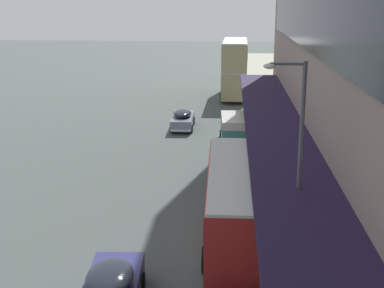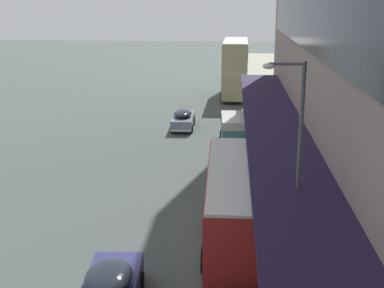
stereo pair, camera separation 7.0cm
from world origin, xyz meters
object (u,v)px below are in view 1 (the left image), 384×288
object	(u,v)px
sedan_oncoming_rear	(231,74)
vw_van	(233,128)
transit_bus_kerbside_front	(235,67)
sedan_oncoming_front	(111,288)
sedan_lead_near	(183,119)
street_lamp	(296,157)
transit_bus_kerbside_rear	(237,198)

from	to	relation	value
sedan_oncoming_rear	vw_van	world-z (taller)	vw_van
vw_van	transit_bus_kerbside_front	bearing A→B (deg)	89.63
sedan_oncoming_front	sedan_lead_near	bearing A→B (deg)	89.94
transit_bus_kerbside_front	sedan_lead_near	size ratio (longest dim) A/B	1.97
sedan_oncoming_front	street_lamp	world-z (taller)	street_lamp
transit_bus_kerbside_front	vw_van	size ratio (longest dim) A/B	2.05
vw_van	street_lamp	bearing A→B (deg)	-83.74
sedan_lead_near	sedan_oncoming_rear	world-z (taller)	sedan_lead_near
street_lamp	transit_bus_kerbside_front	bearing A→B (deg)	93.02
sedan_lead_near	vw_van	distance (m)	5.77
sedan_lead_near	sedan_oncoming_front	bearing A→B (deg)	-90.06
street_lamp	sedan_oncoming_front	bearing A→B (deg)	-156.40
sedan_oncoming_rear	street_lamp	bearing A→B (deg)	-87.25
transit_bus_kerbside_front	sedan_oncoming_rear	size ratio (longest dim) A/B	2.05
sedan_oncoming_front	street_lamp	xyz separation A→B (m)	(6.20, 2.71, 3.90)
sedan_oncoming_front	sedan_oncoming_rear	bearing A→B (deg)	85.86
transit_bus_kerbside_rear	sedan_lead_near	bearing A→B (deg)	101.78
transit_bus_kerbside_front	vw_van	distance (m)	18.65
transit_bus_kerbside_front	transit_bus_kerbside_rear	xyz separation A→B (m)	(0.02, -34.55, -1.38)
sedan_oncoming_rear	street_lamp	world-z (taller)	street_lamp
transit_bus_kerbside_rear	street_lamp	xyz separation A→B (m)	(1.98, -3.27, 2.88)
transit_bus_kerbside_rear	sedan_oncoming_rear	xyz separation A→B (m)	(-0.42, 46.57, -1.08)
sedan_oncoming_front	vw_van	xyz separation A→B (m)	(4.08, 22.01, 0.29)
sedan_oncoming_rear	sedan_oncoming_front	bearing A→B (deg)	-94.14
transit_bus_kerbside_rear	sedan_oncoming_rear	world-z (taller)	transit_bus_kerbside_rear
vw_van	sedan_oncoming_front	bearing A→B (deg)	-100.51
transit_bus_kerbside_rear	street_lamp	size ratio (longest dim) A/B	1.29
transit_bus_kerbside_front	transit_bus_kerbside_rear	distance (m)	34.58
transit_bus_kerbside_front	vw_van	world-z (taller)	transit_bus_kerbside_front
transit_bus_kerbside_rear	street_lamp	distance (m)	4.79
transit_bus_kerbside_front	transit_bus_kerbside_rear	size ratio (longest dim) A/B	0.92
sedan_lead_near	transit_bus_kerbside_front	bearing A→B (deg)	73.87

